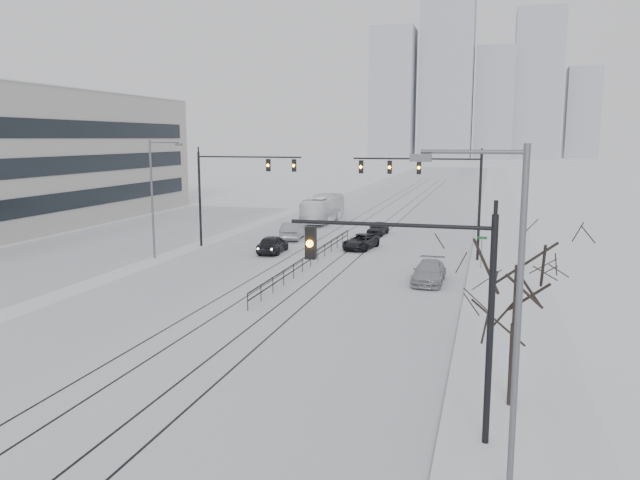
{
  "coord_description": "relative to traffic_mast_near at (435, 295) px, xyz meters",
  "views": [
    {
      "loc": [
        12.24,
        -12.04,
        9.11
      ],
      "look_at": [
        2.68,
        22.82,
        3.2
      ],
      "focal_mm": 35.0,
      "sensor_mm": 36.0,
      "label": 1
    }
  ],
  "objects": [
    {
      "name": "road",
      "position": [
        -10.79,
        54.0,
        -4.55
      ],
      "size": [
        22.0,
        260.0,
        0.02
      ],
      "primitive_type": "cube",
      "color": "silver",
      "rests_on": "ground"
    },
    {
      "name": "parking_strip",
      "position": [
        -30.79,
        29.0,
        -4.55
      ],
      "size": [
        14.0,
        60.0,
        0.03
      ],
      "primitive_type": "cube",
      "color": "silver",
      "rests_on": "ground"
    },
    {
      "name": "skyline",
      "position": [
        -5.77,
        267.63,
        26.08
      ],
      "size": [
        96.0,
        48.0,
        72.0
      ],
      "color": "#9FA4AF",
      "rests_on": "ground"
    },
    {
      "name": "bare_tree",
      "position": [
        2.41,
        3.0,
        -0.07
      ],
      "size": [
        4.4,
        4.4,
        6.1
      ],
      "color": "black",
      "rests_on": "ground"
    },
    {
      "name": "box_truck",
      "position": [
        -16.2,
        47.58,
        -3.11
      ],
      "size": [
        2.51,
        10.41,
        2.9
      ],
      "primitive_type": "imported",
      "rotation": [
        0.0,
        0.0,
        3.15
      ],
      "color": "white",
      "rests_on": "ground"
    },
    {
      "name": "street_light_east",
      "position": [
        1.91,
        -3.0,
        0.65
      ],
      "size": [
        2.73,
        0.25,
        9.0
      ],
      "color": "#595B60",
      "rests_on": "ground"
    },
    {
      "name": "traffic_mast_near",
      "position": [
        0.0,
        0.0,
        0.0
      ],
      "size": [
        6.1,
        0.37,
        7.0
      ],
      "color": "black",
      "rests_on": "ground"
    },
    {
      "name": "sedan_nb_right",
      "position": [
        -2.12,
        21.16,
        -3.88
      ],
      "size": [
        1.97,
        4.74,
        1.37
      ],
      "primitive_type": "imported",
      "rotation": [
        0.0,
        0.0,
        -0.01
      ],
      "color": "#9EA0A5",
      "rests_on": "ground"
    },
    {
      "name": "street_light_west",
      "position": [
        -22.99,
        24.0,
        0.65
      ],
      "size": [
        2.73,
        0.25,
        9.0
      ],
      "color": "#595B60",
      "rests_on": "ground"
    },
    {
      "name": "sidewalk_east",
      "position": [
        2.71,
        54.0,
        -4.48
      ],
      "size": [
        5.0,
        260.0,
        0.16
      ],
      "primitive_type": "cube",
      "color": "white",
      "rests_on": "ground"
    },
    {
      "name": "street_sign",
      "position": [
        1.01,
        26.0,
        -2.96
      ],
      "size": [
        0.7,
        0.06,
        2.4
      ],
      "color": "#595B60",
      "rests_on": "ground"
    },
    {
      "name": "median_fence",
      "position": [
        -10.79,
        24.0,
        -4.04
      ],
      "size": [
        0.06,
        24.0,
        1.0
      ],
      "color": "black",
      "rests_on": "ground"
    },
    {
      "name": "sedan_sb_inner",
      "position": [
        -15.22,
        28.38,
        -3.83
      ],
      "size": [
        1.94,
        4.38,
        1.46
      ],
      "primitive_type": "imported",
      "rotation": [
        0.0,
        0.0,
        3.19
      ],
      "color": "black",
      "rests_on": "ground"
    },
    {
      "name": "traffic_mast_ne",
      "position": [
        -2.64,
        29.0,
        1.2
      ],
      "size": [
        9.6,
        0.37,
        8.0
      ],
      "color": "black",
      "rests_on": "ground"
    },
    {
      "name": "curb",
      "position": [
        0.26,
        54.0,
        -4.5
      ],
      "size": [
        0.1,
        260.0,
        0.12
      ],
      "primitive_type": "cube",
      "color": "gray",
      "rests_on": "ground"
    },
    {
      "name": "sedan_sb_outer",
      "position": [
        -15.78,
        35.42,
        -3.78
      ],
      "size": [
        2.26,
        4.9,
        1.56
      ],
      "primitive_type": "imported",
      "rotation": [
        0.0,
        0.0,
        3.27
      ],
      "color": "gray",
      "rests_on": "ground"
    },
    {
      "name": "sedan_nb_far",
      "position": [
        -8.75,
        40.08,
        -3.93
      ],
      "size": [
        1.86,
        3.82,
        1.25
      ],
      "primitive_type": "imported",
      "rotation": [
        0.0,
        0.0,
        -0.1
      ],
      "color": "black",
      "rests_on": "ground"
    },
    {
      "name": "tram_rails",
      "position": [
        -10.79,
        34.0,
        -4.54
      ],
      "size": [
        5.3,
        180.0,
        0.01
      ],
      "color": "black",
      "rests_on": "ground"
    },
    {
      "name": "sedan_nb_front",
      "position": [
        -8.79,
        32.1,
        -3.95
      ],
      "size": [
        2.7,
        4.67,
        1.23
      ],
      "primitive_type": "imported",
      "rotation": [
        0.0,
        0.0,
        -0.16
      ],
      "color": "black",
      "rests_on": "ground"
    },
    {
      "name": "traffic_mast_nw",
      "position": [
        -19.31,
        30.0,
        1.01
      ],
      "size": [
        9.1,
        0.37,
        8.0
      ],
      "color": "black",
      "rests_on": "ground"
    }
  ]
}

